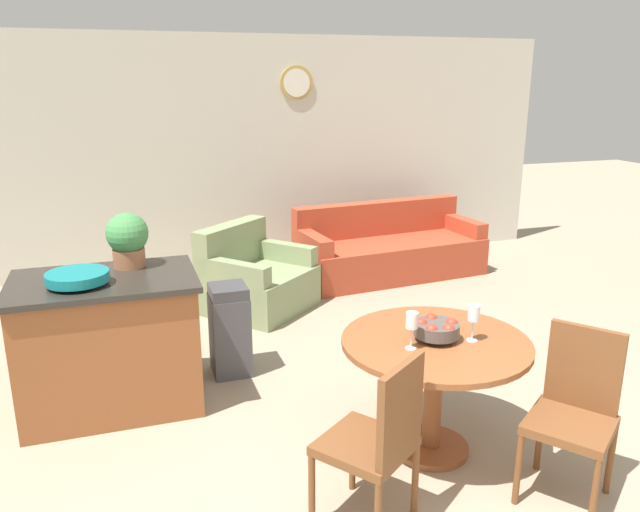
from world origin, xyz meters
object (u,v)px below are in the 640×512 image
Objects in this scene: wine_glass_left at (412,322)px; dining_table at (435,366)px; fruit_bowl at (437,328)px; wine_glass_right at (474,315)px; dining_chair_near_left at (379,437)px; teal_bowl at (77,277)px; trash_bin at (230,330)px; dining_chair_near_right at (575,407)px; armchair at (255,281)px; potted_plant at (128,238)px; couch at (388,251)px; kitchen_island at (109,343)px.

dining_table is at bearing 18.73° from wine_glass_left.
fruit_bowl is 0.23m from wine_glass_right.
dining_chair_near_left is at bearing -150.12° from wine_glass_right.
teal_bowl is 1.25m from trash_bin.
fruit_bowl is (-0.00, -0.00, 0.24)m from dining_table.
wine_glass_left is at bearing -161.27° from dining_table.
armchair is (-1.01, 3.35, -0.24)m from dining_chair_near_right.
potted_plant reaches higher than armchair.
wine_glass_left is 2.91m from armchair.
dining_chair_near_right is (1.12, -0.06, 0.00)m from dining_chair_near_left.
potted_plant reaches higher than wine_glass_left.
potted_plant reaches higher than dining_chair_near_right.
armchair is (1.51, 1.67, -0.71)m from teal_bowl.
teal_bowl reaches higher than trash_bin.
trash_bin is at bearing 1.92° from potted_plant.
dining_chair_near_right reaches higher than dining_table.
dining_chair_near_right is 2.45× the size of potted_plant.
fruit_bowl is at bearing 5.45° from dining_chair_near_left.
trash_bin is 0.56× the size of armchair.
dining_chair_near_right reaches higher than couch.
wine_glass_right is 2.39m from potted_plant.
armchair is at bearing 48.64° from potted_plant.
wine_glass_right is 3.65m from couch.
fruit_bowl is at bearing 18.41° from wine_glass_left.
kitchen_island is (-1.84, 1.20, -0.34)m from fruit_bowl.
kitchen_island is (-1.25, 1.72, -0.05)m from dining_chair_near_left.
teal_bowl is 2.36m from armchair.
teal_bowl is (-1.40, 1.62, 0.47)m from dining_chair_near_left.
wine_glass_left is 0.31× the size of trash_bin.
wine_glass_right reaches higher than kitchen_island.
teal_bowl is (-1.99, 1.09, 0.42)m from dining_table.
potted_plant is (-1.07, 1.95, 0.62)m from dining_chair_near_left.
dining_table is at bearing 157.95° from wine_glass_right.
kitchen_island is 0.55m from teal_bowl.
wine_glass_left is at bearing 17.83° from dining_chair_near_right.
dining_chair_near_left is 1.12m from dining_chair_near_right.
trash_bin is (-0.38, 1.97, -0.17)m from dining_chair_near_left.
dining_chair_near_left is 0.71m from wine_glass_left.
dining_chair_near_left is 3.56× the size of fruit_bowl.
fruit_bowl is at bearing -123.75° from dining_table.
armchair is (0.49, 1.32, -0.07)m from trash_bin.
dining_chair_near_left is (-0.59, -0.53, -0.05)m from dining_table.
potted_plant is at bearing 44.67° from teal_bowl.
teal_bowl is (-0.15, -0.10, 0.52)m from kitchen_island.
dining_chair_near_left is at bearing -138.23° from fruit_bowl.
kitchen_island is at bearing 89.70° from dining_chair_near_left.
wine_glass_left is 1.00× the size of wine_glass_right.
dining_chair_near_left is 2.40× the size of teal_bowl.
teal_bowl reaches higher than dining_chair_near_left.
dining_table is 2.89× the size of potted_plant.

